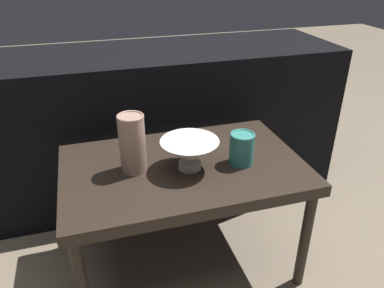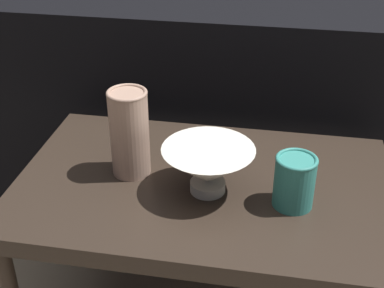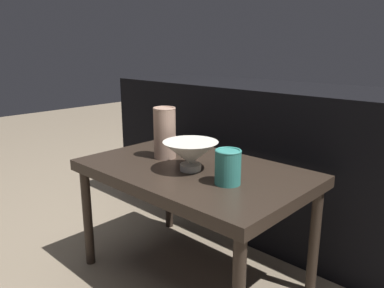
% 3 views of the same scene
% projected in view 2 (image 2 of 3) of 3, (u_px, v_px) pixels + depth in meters
% --- Properties ---
extents(table, '(0.80, 0.51, 0.44)m').
position_uv_depth(table, '(203.00, 199.00, 1.17)').
color(table, '#2D231C').
rests_on(table, ground_plane).
extents(couch_backdrop, '(1.73, 0.50, 0.68)m').
position_uv_depth(couch_backdrop, '(232.00, 105.00, 1.68)').
color(couch_backdrop, black).
rests_on(couch_backdrop, ground_plane).
extents(bowl, '(0.19, 0.19, 0.10)m').
position_uv_depth(bowl, '(208.00, 166.00, 1.09)').
color(bowl, silver).
rests_on(bowl, table).
extents(vase_textured_left, '(0.09, 0.09, 0.19)m').
position_uv_depth(vase_textured_left, '(129.00, 132.00, 1.13)').
color(vase_textured_left, tan).
rests_on(vase_textured_left, table).
extents(vase_colorful_right, '(0.08, 0.08, 0.11)m').
position_uv_depth(vase_colorful_right, '(295.00, 181.00, 1.05)').
color(vase_colorful_right, teal).
rests_on(vase_colorful_right, table).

